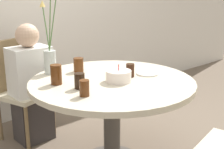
# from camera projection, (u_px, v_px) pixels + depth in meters

# --- Properties ---
(dining_table) EXTENTS (1.22, 1.22, 0.70)m
(dining_table) POSITION_uv_depth(u_px,v_px,m) (112.00, 96.00, 2.32)
(dining_table) COLOR beige
(dining_table) RESTS_ON ground_plane
(chair_far_back) EXTENTS (0.50, 0.50, 0.90)m
(chair_far_back) POSITION_uv_depth(u_px,v_px,m) (18.00, 84.00, 2.83)
(chair_far_back) COLOR beige
(chair_far_back) RESTS_ON ground_plane
(birthday_cake) EXTENTS (0.18, 0.18, 0.13)m
(birthday_cake) POSITION_uv_depth(u_px,v_px,m) (119.00, 76.00, 2.24)
(birthday_cake) COLOR white
(birthday_cake) RESTS_ON dining_table
(flower_vase) EXTENTS (0.17, 0.22, 0.65)m
(flower_vase) POSITION_uv_depth(u_px,v_px,m) (50.00, 48.00, 2.41)
(flower_vase) COLOR silver
(flower_vase) RESTS_ON dining_table
(side_plate) EXTENTS (0.17, 0.17, 0.01)m
(side_plate) POSITION_uv_depth(u_px,v_px,m) (148.00, 74.00, 2.43)
(side_plate) COLOR silver
(side_plate) RESTS_ON dining_table
(drink_glass_0) EXTENTS (0.06, 0.06, 0.10)m
(drink_glass_0) POSITION_uv_depth(u_px,v_px,m) (130.00, 70.00, 2.35)
(drink_glass_0) COLOR #33190C
(drink_glass_0) RESTS_ON dining_table
(drink_glass_1) EXTENTS (0.08, 0.08, 0.11)m
(drink_glass_1) POSITION_uv_depth(u_px,v_px,m) (79.00, 65.00, 2.49)
(drink_glass_1) COLOR #51280F
(drink_glass_1) RESTS_ON dining_table
(drink_glass_2) EXTENTS (0.08, 0.08, 0.14)m
(drink_glass_2) POSITION_uv_depth(u_px,v_px,m) (56.00, 75.00, 2.17)
(drink_glass_2) COLOR #51280F
(drink_glass_2) RESTS_ON dining_table
(drink_glass_3) EXTENTS (0.07, 0.07, 0.11)m
(drink_glass_3) POSITION_uv_depth(u_px,v_px,m) (80.00, 81.00, 2.08)
(drink_glass_3) COLOR black
(drink_glass_3) RESTS_ON dining_table
(drink_glass_4) EXTENTS (0.06, 0.06, 0.10)m
(drink_glass_4) POSITION_uv_depth(u_px,v_px,m) (84.00, 88.00, 1.94)
(drink_glass_4) COLOR #51280F
(drink_glass_4) RESTS_ON dining_table
(person_guest) EXTENTS (0.34, 0.24, 1.06)m
(person_guest) POSITION_uv_depth(u_px,v_px,m) (31.00, 88.00, 2.75)
(person_guest) COLOR #383333
(person_guest) RESTS_ON ground_plane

